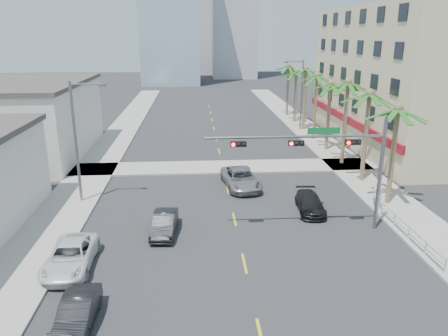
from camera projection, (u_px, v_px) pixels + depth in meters
name	position (u px, v px, depth m)	size (l,w,h in m)	color
ground	(254.00, 307.00, 20.30)	(260.00, 260.00, 0.00)	#262628
sidewalk_right	(354.00, 171.00, 40.12)	(4.00, 120.00, 0.15)	gray
sidewalk_left	(89.00, 176.00, 38.55)	(4.00, 120.00, 0.15)	gray
sidewalk_cross	(223.00, 167.00, 41.24)	(80.00, 4.00, 0.15)	gray
building_right	(417.00, 78.00, 48.11)	(15.25, 28.00, 15.00)	beige
building_left_far	(29.00, 121.00, 44.64)	(11.00, 18.00, 7.20)	beige
tower_far_center	(191.00, 3.00, 133.02)	(16.00, 16.00, 42.00)	#ADADB2
traffic_signal_mast	(332.00, 154.00, 26.76)	(11.12, 0.54, 7.20)	slate
palm_tree_0	(398.00, 110.00, 30.40)	(4.80, 4.80, 7.80)	brown
palm_tree_1	(370.00, 95.00, 35.25)	(4.80, 4.80, 8.16)	brown
palm_tree_2	(348.00, 83.00, 40.11)	(4.80, 4.80, 8.52)	brown
palm_tree_3	(331.00, 85.00, 45.27)	(4.80, 4.80, 7.80)	brown
palm_tree_4	(317.00, 76.00, 50.12)	(4.80, 4.80, 8.16)	brown
palm_tree_5	(306.00, 70.00, 54.97)	(4.80, 4.80, 8.52)	brown
palm_tree_6	(296.00, 72.00, 60.13)	(4.80, 4.80, 7.80)	brown
palm_tree_7	(289.00, 67.00, 64.99)	(4.80, 4.80, 8.16)	brown
streetlight_left	(78.00, 137.00, 31.42)	(2.55, 0.25, 9.00)	slate
streetlight_right	(300.00, 91.00, 55.74)	(2.55, 0.25, 9.00)	slate
guardrail	(409.00, 231.00, 26.49)	(0.08, 8.08, 1.00)	silver
car_parked_mid	(77.00, 313.00, 18.78)	(1.38, 3.95, 1.30)	black
car_parked_far	(71.00, 256.00, 23.46)	(2.32, 5.02, 1.40)	white
car_lane_left	(164.00, 224.00, 27.58)	(1.41, 4.04, 1.33)	black
car_lane_center	(241.00, 178.00, 35.81)	(2.56, 5.56, 1.55)	#A4A3A8
car_lane_right	(310.00, 203.00, 30.99)	(1.74, 4.27, 1.24)	black
pedestrian	(377.00, 195.00, 31.04)	(0.74, 0.48, 2.02)	white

